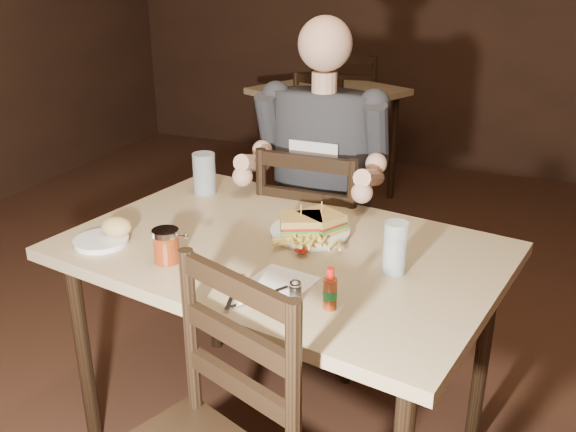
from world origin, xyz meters
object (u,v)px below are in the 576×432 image
at_px(bg_chair_far, 352,115).
at_px(diner, 320,143).
at_px(glass_right, 395,248).
at_px(bg_chair_near, 297,156).
at_px(hot_sauce, 330,289).
at_px(glass_left, 204,174).
at_px(side_plate, 101,242).
at_px(main_table, 282,266).
at_px(bg_table, 328,102).
at_px(syrup_dispenser, 166,246).
at_px(chair_far, 321,251).
at_px(dinner_plate, 310,233).

distance_m(bg_chair_far, diner, 2.50).
xyz_separation_m(diner, glass_right, (0.44, -0.58, -0.10)).
bearing_deg(bg_chair_near, hot_sauce, -47.75).
xyz_separation_m(glass_left, hot_sauce, (0.72, -0.61, -0.02)).
bearing_deg(hot_sauce, bg_chair_far, 106.52).
distance_m(bg_chair_near, side_plate, 2.06).
distance_m(main_table, bg_chair_far, 3.00).
bearing_deg(bg_table, side_plate, -86.32).
height_order(hot_sauce, syrup_dispenser, hot_sauce).
relative_size(bg_chair_near, glass_left, 5.91).
bearing_deg(main_table, bg_chair_far, 103.30).
height_order(main_table, bg_chair_far, bg_chair_far).
height_order(bg_chair_far, side_plate, bg_chair_far).
relative_size(main_table, bg_table, 1.36).
bearing_deg(bg_table, bg_chair_near, -90.00).
bearing_deg(main_table, chair_far, 97.62).
xyz_separation_m(chair_far, bg_chair_near, (-0.61, 1.23, -0.01)).
relative_size(main_table, chair_far, 1.52).
distance_m(main_table, bg_table, 2.46).
height_order(bg_chair_far, glass_left, bg_chair_far).
bearing_deg(dinner_plate, syrup_dispenser, -133.05).
bearing_deg(dinner_plate, glass_left, 157.84).
relative_size(main_table, bg_chair_far, 1.53).
xyz_separation_m(bg_chair_far, dinner_plate, (0.74, -2.81, 0.31)).
bearing_deg(glass_left, syrup_dispenser, -71.32).
bearing_deg(side_plate, bg_chair_near, 94.67).
bearing_deg(hot_sauce, bg_table, 109.68).
distance_m(main_table, side_plate, 0.57).
distance_m(dinner_plate, hot_sauce, 0.46).
bearing_deg(dinner_plate, bg_table, 108.19).
bearing_deg(side_plate, glass_left, 82.01).
xyz_separation_m(chair_far, glass_left, (-0.37, -0.28, 0.37)).
height_order(bg_chair_near, diner, diner).
bearing_deg(bg_table, glass_right, -66.34).
bearing_deg(glass_left, side_plate, -97.99).
bearing_deg(chair_far, diner, 90.00).
height_order(dinner_plate, side_plate, dinner_plate).
relative_size(bg_chair_far, hot_sauce, 8.14).
xyz_separation_m(bg_table, diner, (0.61, -1.83, 0.27)).
bearing_deg(diner, hot_sauce, -68.81).
height_order(main_table, glass_right, glass_right).
xyz_separation_m(bg_chair_far, diner, (0.61, -2.38, 0.48)).
distance_m(hot_sauce, syrup_dispenser, 0.53).
height_order(bg_table, diner, diner).
bearing_deg(bg_chair_far, bg_table, 81.53).
xyz_separation_m(glass_right, side_plate, (-0.89, -0.17, -0.07)).
xyz_separation_m(main_table, bg_chair_near, (-0.69, 1.82, -0.24)).
xyz_separation_m(chair_far, side_plate, (-0.45, -0.80, 0.30)).
distance_m(chair_far, bg_chair_near, 1.37).
bearing_deg(bg_table, syrup_dispenser, -80.75).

